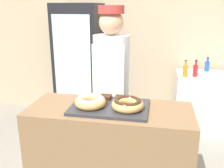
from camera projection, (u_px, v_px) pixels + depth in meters
name	position (u px, v px, depth m)	size (l,w,h in m)	color
wall_back	(136.00, 35.00, 3.95)	(8.00, 0.06, 2.70)	tan
display_counter	(110.00, 159.00, 2.21)	(1.36, 0.55, 0.97)	brown
serving_tray	(110.00, 107.00, 2.06)	(0.63, 0.43, 0.02)	#2D2D33
donut_light_glaze	(90.00, 101.00, 2.03)	(0.26, 0.26, 0.08)	tan
donut_chocolate_glaze	(128.00, 104.00, 1.97)	(0.26, 0.26, 0.08)	tan
brownie_back_left	(106.00, 97.00, 2.20)	(0.09, 0.09, 0.03)	#382111
brownie_back_right	(121.00, 98.00, 2.17)	(0.09, 0.09, 0.03)	#382111
baker_person	(111.00, 90.00, 2.55)	(0.36, 0.36, 1.79)	#4C4C51
beverage_fridge	(80.00, 65.00, 3.85)	(0.65, 0.68, 1.82)	black
chest_freezer	(211.00, 103.00, 3.64)	(1.05, 0.57, 0.86)	silver
bottle_blue	(207.00, 66.00, 3.67)	(0.07, 0.07, 0.21)	#1E4CB2
bottle_red	(195.00, 70.00, 3.39)	(0.06, 0.06, 0.23)	red
bottle_orange	(185.00, 71.00, 3.36)	(0.06, 0.06, 0.23)	orange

